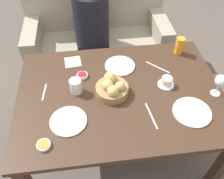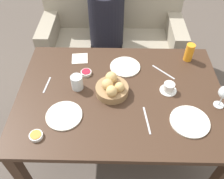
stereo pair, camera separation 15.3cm
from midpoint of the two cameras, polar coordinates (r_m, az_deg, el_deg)
The scene contains 17 objects.
ground_plane at distance 2.14m, azimuth 3.63°, elevation -13.94°, with size 10.00×10.00×0.00m, color #564C44.
dining_table at distance 1.62m, azimuth 4.67°, elevation -3.07°, with size 1.35×0.95×0.72m.
couch at distance 2.65m, azimuth 1.75°, elevation 11.18°, with size 1.41×0.70×0.88m.
seated_person at distance 2.42m, azimuth 0.55°, elevation 12.52°, with size 0.33×0.43×1.16m.
bread_basket at distance 1.51m, azimuth 2.86°, elevation 0.27°, with size 0.21×0.21×0.12m.
plate_near_left at distance 1.44m, azimuth -8.49°, elevation -6.38°, with size 0.22×0.22×0.01m.
plate_near_right at distance 1.50m, azimuth 21.03°, elevation -7.35°, with size 0.23×0.23×0.01m.
plate_far_center at distance 1.73m, azimuth 5.71°, elevation 5.35°, with size 0.22×0.22×0.01m.
juice_glass at distance 1.86m, azimuth 20.37°, elevation 8.27°, with size 0.06×0.06×0.13m.
water_tumbler at distance 1.55m, azimuth -5.66°, elevation 1.58°, with size 0.08×0.08×0.10m.
coffee_cup at distance 1.60m, azimuth 16.17°, elevation 0.27°, with size 0.11×0.11×0.06m.
jam_bowl_berry at distance 1.67m, azimuth -3.64°, elevation 3.96°, with size 0.08×0.08×0.02m.
jam_bowl_honey at distance 1.38m, azimuth -14.79°, elevation -10.88°, with size 0.08×0.08×0.02m.
fork_silver at distance 1.44m, azimuth 11.43°, elevation -7.41°, with size 0.04×0.20×0.00m.
knife_silver at distance 1.74m, azimuth 14.71°, elevation 3.96°, with size 0.15×0.15×0.00m.
spoon_coffee at distance 1.63m, azimuth -12.84°, elevation 0.96°, with size 0.03×0.15×0.00m.
napkin at distance 1.80m, azimuth -5.35°, elevation 7.32°, with size 0.13×0.13×0.00m.
Camera 2 is at (-0.03, -1.04, 1.87)m, focal length 38.00 mm.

